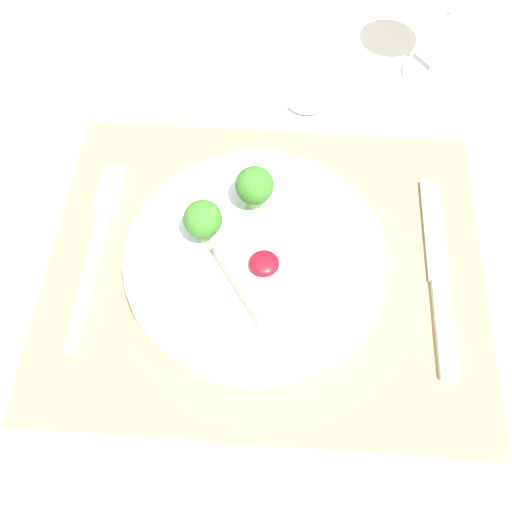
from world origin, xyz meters
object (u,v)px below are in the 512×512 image
(dinner_plate, at_px, (255,258))
(knife, at_px, (440,285))
(fork, at_px, (99,237))
(spoon, at_px, (277,102))

(dinner_plate, bearing_deg, knife, -3.79)
(dinner_plate, xyz_separation_m, fork, (-0.16, 0.02, -0.01))
(knife, bearing_deg, spoon, 124.10)
(dinner_plate, xyz_separation_m, knife, (0.18, -0.01, -0.01))
(fork, height_order, knife, knife)
(fork, distance_m, spoon, 0.26)
(spoon, bearing_deg, fork, -127.72)
(fork, bearing_deg, dinner_plate, -5.99)
(fork, xyz_separation_m, knife, (0.34, -0.03, 0.00))
(dinner_plate, relative_size, fork, 1.17)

